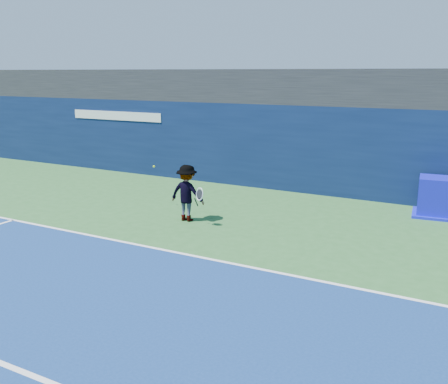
{
  "coord_description": "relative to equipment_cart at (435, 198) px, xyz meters",
  "views": [
    {
      "loc": [
        6.7,
        -6.12,
        4.09
      ],
      "look_at": [
        0.62,
        5.2,
        1.0
      ],
      "focal_mm": 40.0,
      "sensor_mm": 36.0,
      "label": 1
    }
  ],
  "objects": [
    {
      "name": "baseline",
      "position": [
        -5.47,
        -6.18,
        -0.51
      ],
      "size": [
        24.0,
        0.1,
        0.01
      ],
      "primitive_type": "cube",
      "color": "white",
      "rests_on": "ground"
    },
    {
      "name": "stadium_band",
      "position": [
        -5.47,
        2.32,
        3.08
      ],
      "size": [
        36.0,
        3.0,
        1.2
      ],
      "primitive_type": "cube",
      "color": "black",
      "rests_on": "back_wall_assembly"
    },
    {
      "name": "ground",
      "position": [
        -5.47,
        -9.18,
        -0.52
      ],
      "size": [
        80.0,
        80.0,
        0.0
      ],
      "primitive_type": "plane",
      "color": "#2C622C",
      "rests_on": "ground"
    },
    {
      "name": "tennis_player",
      "position": [
        -6.1,
        -3.84,
        0.28
      ],
      "size": [
        1.26,
        0.69,
        1.6
      ],
      "color": "silver",
      "rests_on": "ground"
    },
    {
      "name": "tennis_ball",
      "position": [
        -7.82,
        -3.03,
        0.75
      ],
      "size": [
        0.07,
        0.07,
        0.07
      ],
      "color": "#A7D217",
      "rests_on": "ground"
    },
    {
      "name": "back_wall_assembly",
      "position": [
        -5.48,
        1.32,
        0.98
      ],
      "size": [
        36.0,
        1.03,
        3.0
      ],
      "color": "#0A183B",
      "rests_on": "ground"
    },
    {
      "name": "equipment_cart",
      "position": [
        0.0,
        0.0,
        0.0
      ],
      "size": [
        1.3,
        1.3,
        1.14
      ],
      "color": "#0C0EB4",
      "rests_on": "ground"
    }
  ]
}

